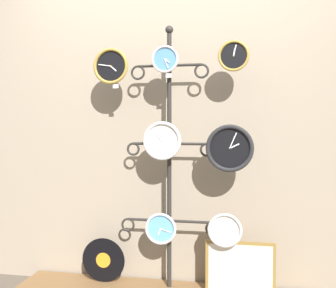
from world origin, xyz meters
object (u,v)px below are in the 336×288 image
Objects in this scene: clock_top_left at (111,66)px; clock_bottom_right at (225,230)px; clock_bottom_center at (161,229)px; picture_frame at (240,268)px; display_stand at (169,217)px; clock_top_right at (234,56)px; clock_top_center at (165,59)px; clock_middle_center at (162,141)px; clock_middle_right at (230,148)px; vinyl_record at (103,260)px.

clock_top_left is 1.40m from clock_bottom_right.
clock_bottom_center is 0.47× the size of picture_frame.
clock_top_right is (0.46, -0.08, 1.13)m from display_stand.
display_stand reaches higher than clock_top_center.
clock_middle_center is 0.47m from clock_middle_right.
clock_middle_right is 0.67× the size of picture_frame.
clock_bottom_right is (-0.03, 0.01, -0.56)m from clock_middle_right.
clock_bottom_center is (0.36, 0.01, -1.15)m from clock_top_left.
clock_middle_center is 0.63m from clock_bottom_center.
display_stand is 1.12m from clock_top_center.
clock_bottom_center is at bearing 2.36° from clock_top_left.
clock_bottom_center is (-0.50, 0.00, -1.20)m from clock_top_right.
clock_middle_center reaches higher than clock_bottom_center.
clock_top_left is 1.02m from clock_middle_right.
clock_top_right is 0.62m from clock_middle_right.
vinyl_record is at bearing 139.27° from clock_top_left.
display_stand is 0.11m from clock_bottom_center.
clock_top_center reaches higher than picture_frame.
clock_bottom_center is at bearing -176.92° from picture_frame.
clock_bottom_right is at bearing -157.04° from clock_top_right.
clock_middle_right is at bearing -1.11° from clock_middle_center.
clock_middle_center is at bearing -10.85° from vinyl_record.
picture_frame is at bearing 30.88° from clock_top_right.
picture_frame reaches higher than vinyl_record.
vinyl_record is at bearing -179.05° from display_stand.
vinyl_record is (-0.49, 0.09, -1.46)m from clock_top_center.
clock_middle_right is at bearing -0.89° from clock_top_center.
clock_top_right is at bearing 53.52° from clock_middle_right.
display_stand is 0.42m from clock_bottom_right.
clock_top_left is 0.86m from clock_top_right.
display_stand is at bearing 58.04° from clock_bottom_center.
clock_top_left is 1.35× the size of clock_top_center.
vinyl_record is at bearing 169.15° from clock_middle_center.
clock_middle_right is at bearing -6.04° from vinyl_record.
clock_bottom_center is 0.54m from vinyl_record.
clock_middle_center is 1.02m from vinyl_record.
display_stand reaches higher than picture_frame.
clock_top_left reaches higher than picture_frame.
clock_top_right is 0.44× the size of picture_frame.
display_stand reaches higher than clock_bottom_center.
clock_middle_right reaches higher than clock_bottom_center.
clock_middle_right is at bearing -15.59° from clock_bottom_right.
clock_bottom_center is at bearing 176.27° from clock_middle_right.
display_stand reaches higher than clock_top_right.
clock_top_left is 0.78× the size of vinyl_record.
clock_top_center is at bearing -179.85° from clock_bottom_right.
clock_top_left reaches higher than clock_middle_center.
clock_top_center is (-0.01, -0.10, 1.12)m from display_stand.
clock_middle_center is 0.84× the size of clock_middle_right.
clock_bottom_right is at bearing -2.95° from clock_bottom_center.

